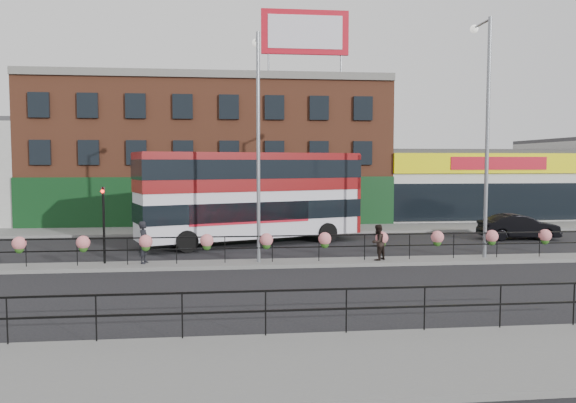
{
  "coord_description": "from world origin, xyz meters",
  "views": [
    {
      "loc": [
        -2.94,
        -23.49,
        4.36
      ],
      "look_at": [
        0.0,
        3.0,
        2.5
      ],
      "focal_mm": 35.0,
      "sensor_mm": 36.0,
      "label": 1
    }
  ],
  "objects": [
    {
      "name": "ground",
      "position": [
        0.0,
        0.0,
        0.0
      ],
      "size": [
        120.0,
        120.0,
        0.0
      ],
      "primitive_type": "plane",
      "color": "black",
      "rests_on": "ground"
    },
    {
      "name": "south_pavement",
      "position": [
        0.0,
        -12.0,
        0.07
      ],
      "size": [
        60.0,
        4.0,
        0.15
      ],
      "primitive_type": "cube",
      "color": "slate",
      "rests_on": "ground"
    },
    {
      "name": "north_pavement",
      "position": [
        0.0,
        12.0,
        0.07
      ],
      "size": [
        60.0,
        4.0,
        0.15
      ],
      "primitive_type": "cube",
      "color": "slate",
      "rests_on": "ground"
    },
    {
      "name": "median",
      "position": [
        0.0,
        0.0,
        0.07
      ],
      "size": [
        60.0,
        1.6,
        0.15
      ],
      "primitive_type": "cube",
      "color": "slate",
      "rests_on": "ground"
    },
    {
      "name": "yellow_line_inner",
      "position": [
        0.0,
        -9.7,
        0.01
      ],
      "size": [
        60.0,
        0.1,
        0.01
      ],
      "primitive_type": "cube",
      "color": "gold",
      "rests_on": "ground"
    },
    {
      "name": "yellow_line_outer",
      "position": [
        0.0,
        -9.88,
        0.01
      ],
      "size": [
        60.0,
        0.1,
        0.01
      ],
      "primitive_type": "cube",
      "color": "gold",
      "rests_on": "ground"
    },
    {
      "name": "brick_building",
      "position": [
        -4.0,
        19.96,
        5.13
      ],
      "size": [
        25.0,
        12.21,
        10.3
      ],
      "color": "brown",
      "rests_on": "ground"
    },
    {
      "name": "supermarket",
      "position": [
        16.0,
        19.9,
        2.65
      ],
      "size": [
        15.0,
        12.25,
        5.3
      ],
      "color": "silver",
      "rests_on": "ground"
    },
    {
      "name": "billboard",
      "position": [
        2.5,
        14.99,
        13.18
      ],
      "size": [
        6.0,
        0.29,
        4.4
      ],
      "color": "#B40D1D",
      "rests_on": "brick_building"
    },
    {
      "name": "median_railing",
      "position": [
        -0.0,
        0.0,
        1.05
      ],
      "size": [
        30.04,
        0.56,
        1.23
      ],
      "color": "black",
      "rests_on": "median"
    },
    {
      "name": "south_railing",
      "position": [
        -2.0,
        -10.1,
        0.96
      ],
      "size": [
        20.04,
        0.05,
        1.12
      ],
      "color": "black",
      "rests_on": "south_pavement"
    },
    {
      "name": "double_decker_bus",
      "position": [
        -1.55,
        6.38,
        2.99
      ],
      "size": [
        12.28,
        6.66,
        4.87
      ],
      "color": "silver",
      "rests_on": "ground"
    },
    {
      "name": "car",
      "position": [
        13.54,
        6.46,
        0.72
      ],
      "size": [
        1.86,
        4.47,
        1.43
      ],
      "primitive_type": "imported",
      "rotation": [
        0.0,
        0.0,
        1.53
      ],
      "color": "black",
      "rests_on": "ground"
    },
    {
      "name": "pedestrian_a",
      "position": [
        -6.36,
        0.25,
        1.03
      ],
      "size": [
        0.78,
        0.64,
        1.76
      ],
      "primitive_type": "imported",
      "rotation": [
        0.0,
        0.0,
        1.4
      ],
      "color": "black",
      "rests_on": "median"
    },
    {
      "name": "pedestrian_b",
      "position": [
        3.55,
        -0.1,
        0.92
      ],
      "size": [
        1.33,
        1.33,
        1.55
      ],
      "primitive_type": "imported",
      "rotation": [
        0.0,
        0.0,
        3.84
      ],
      "color": "black",
      "rests_on": "median"
    },
    {
      "name": "lamp_column_west",
      "position": [
        -1.58,
        0.29,
        5.85
      ],
      "size": [
        0.35,
        1.69,
        9.62
      ],
      "color": "gray",
      "rests_on": "median"
    },
    {
      "name": "lamp_column_east",
      "position": [
        8.48,
        0.38,
        6.39
      ],
      "size": [
        0.38,
        1.85,
        10.53
      ],
      "color": "gray",
      "rests_on": "median"
    },
    {
      "name": "traffic_light_median",
      "position": [
        -8.0,
        0.39,
        2.47
      ],
      "size": [
        0.15,
        0.28,
        3.65
      ],
      "color": "black",
      "rests_on": "median"
    }
  ]
}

